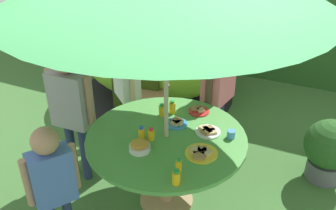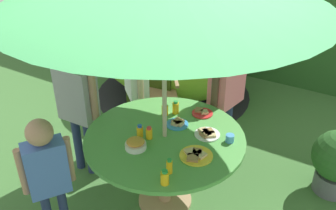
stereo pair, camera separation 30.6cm
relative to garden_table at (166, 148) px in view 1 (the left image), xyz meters
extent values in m
cube|color=#3D6B33|center=(0.00, 0.00, -0.61)|extent=(10.00, 10.00, 0.02)
cube|color=#285623|center=(0.00, 3.27, 0.43)|extent=(9.00, 0.70, 2.06)
cylinder|color=tan|center=(0.00, 0.00, -0.59)|extent=(0.49, 0.49, 0.03)
cylinder|color=tan|center=(0.00, 0.00, -0.26)|extent=(0.11, 0.11, 0.69)
cylinder|color=#519E47|center=(0.00, 0.00, 0.11)|extent=(1.34, 1.34, 0.03)
cylinder|color=#B7AD8C|center=(0.00, 0.00, 0.43)|extent=(0.04, 0.04, 2.07)
cylinder|color=#93704C|center=(-0.74, 0.66, -0.38)|extent=(0.04, 0.04, 0.44)
cylinder|color=#93704C|center=(-0.40, 0.91, -0.38)|extent=(0.04, 0.04, 0.44)
cylinder|color=#93704C|center=(-1.01, 1.04, -0.38)|extent=(0.04, 0.04, 0.44)
cylinder|color=#93704C|center=(-0.67, 1.28, -0.38)|extent=(0.04, 0.04, 0.44)
cube|color=#93704C|center=(-0.70, 0.97, -0.14)|extent=(0.67, 0.68, 0.04)
cube|color=#93704C|center=(-0.84, 1.16, 0.17)|extent=(0.40, 0.30, 0.58)
cube|color=#93704C|center=(-0.87, 0.85, 0.08)|extent=(0.32, 0.43, 0.03)
cube|color=#93704C|center=(-0.53, 1.10, 0.08)|extent=(0.32, 0.43, 0.03)
ellipsoid|color=#8CC633|center=(-0.99, 1.86, 0.05)|extent=(2.28, 1.88, 1.30)
cylinder|color=black|center=(-0.99, 1.86, -0.60)|extent=(2.39, 2.39, 0.01)
cube|color=#314511|center=(-0.89, 1.08, -0.24)|extent=(0.58, 0.11, 0.59)
cylinder|color=#595960|center=(1.28, 0.93, -0.50)|extent=(0.33, 0.33, 0.20)
sphere|color=#285623|center=(1.28, 0.93, -0.20)|extent=(0.48, 0.48, 0.48)
cylinder|color=navy|center=(0.17, 0.98, -0.28)|extent=(0.09, 0.09, 0.64)
cylinder|color=navy|center=(0.14, 0.83, -0.28)|extent=(0.09, 0.09, 0.64)
cube|color=#EA727F|center=(0.16, 0.91, 0.31)|extent=(0.26, 0.40, 0.54)
cylinder|color=#4C3828|center=(0.19, 1.11, 0.34)|extent=(0.07, 0.07, 0.49)
cylinder|color=#4C3828|center=(0.12, 0.70, 0.34)|extent=(0.07, 0.07, 0.49)
sphere|color=#4C3828|center=(0.16, 0.91, 0.70)|extent=(0.24, 0.24, 0.24)
cylinder|color=brown|center=(-0.80, 0.71, -0.31)|extent=(0.08, 0.08, 0.59)
cylinder|color=brown|center=(-0.69, 0.61, -0.31)|extent=(0.08, 0.08, 0.59)
cube|color=white|center=(-0.75, 0.66, 0.24)|extent=(0.38, 0.37, 0.50)
cylinder|color=#D8B293|center=(-0.89, 0.79, 0.26)|extent=(0.06, 0.06, 0.45)
cylinder|color=#D8B293|center=(-0.60, 0.53, 0.26)|extent=(0.06, 0.06, 0.45)
sphere|color=#D8B293|center=(-0.75, 0.66, 0.60)|extent=(0.22, 0.22, 0.22)
cylinder|color=navy|center=(-1.00, -0.03, -0.29)|extent=(0.08, 0.08, 0.62)
cylinder|color=navy|center=(-0.85, -0.02, -0.29)|extent=(0.08, 0.08, 0.62)
cube|color=#99999E|center=(-0.92, -0.03, 0.27)|extent=(0.36, 0.21, 0.52)
cylinder|color=tan|center=(-1.12, -0.03, 0.30)|extent=(0.07, 0.07, 0.47)
cylinder|color=tan|center=(-0.73, -0.02, 0.30)|extent=(0.07, 0.07, 0.47)
sphere|color=tan|center=(-0.92, -0.03, 0.65)|extent=(0.23, 0.23, 0.23)
cube|color=#4C72C6|center=(-0.53, -0.79, 0.13)|extent=(0.30, 0.34, 0.43)
cylinder|color=tan|center=(-0.62, -0.93, 0.15)|extent=(0.06, 0.06, 0.39)
cylinder|color=tan|center=(-0.44, -0.65, 0.15)|extent=(0.06, 0.06, 0.39)
sphere|color=tan|center=(-0.53, -0.79, 0.44)|extent=(0.19, 0.19, 0.19)
cylinder|color=white|center=(-0.11, -0.26, 0.15)|extent=(0.17, 0.17, 0.05)
ellipsoid|color=gold|center=(-0.11, -0.26, 0.19)|extent=(0.14, 0.14, 0.04)
cylinder|color=white|center=(0.30, 0.19, 0.13)|extent=(0.21, 0.21, 0.01)
cube|color=tan|center=(0.33, 0.19, 0.15)|extent=(0.10, 0.10, 0.02)
cube|color=#9E7547|center=(0.30, 0.21, 0.15)|extent=(0.12, 0.12, 0.02)
cube|color=tan|center=(0.25, 0.20, 0.15)|extent=(0.10, 0.10, 0.02)
cube|color=#9E7547|center=(0.29, 0.17, 0.15)|extent=(0.10, 0.10, 0.02)
cylinder|color=#338CD8|center=(0.01, 0.20, 0.13)|extent=(0.19, 0.19, 0.01)
cube|color=tan|center=(0.03, 0.19, 0.15)|extent=(0.07, 0.07, 0.02)
cube|color=#9E7547|center=(0.00, 0.22, 0.15)|extent=(0.10, 0.10, 0.02)
cube|color=tan|center=(0.00, 0.18, 0.15)|extent=(0.06, 0.06, 0.02)
cylinder|color=yellow|center=(0.35, -0.11, 0.13)|extent=(0.26, 0.26, 0.01)
cube|color=tan|center=(0.38, -0.10, 0.15)|extent=(0.10, 0.10, 0.02)
cube|color=#9E7547|center=(0.34, -0.08, 0.15)|extent=(0.09, 0.09, 0.02)
cube|color=tan|center=(0.30, -0.11, 0.15)|extent=(0.11, 0.11, 0.02)
cube|color=#9E7547|center=(0.35, -0.16, 0.15)|extent=(0.11, 0.11, 0.02)
cylinder|color=red|center=(0.11, 0.47, 0.13)|extent=(0.19, 0.19, 0.01)
cube|color=tan|center=(0.13, 0.48, 0.15)|extent=(0.09, 0.09, 0.02)
cube|color=#9E7547|center=(0.07, 0.49, 0.15)|extent=(0.09, 0.09, 0.02)
cylinder|color=yellow|center=(0.30, -0.49, 0.17)|extent=(0.06, 0.06, 0.10)
cylinder|color=green|center=(0.30, -0.49, 0.23)|extent=(0.04, 0.04, 0.02)
cylinder|color=yellow|center=(0.27, -0.38, 0.17)|extent=(0.05, 0.05, 0.10)
cylinder|color=green|center=(0.27, -0.38, 0.24)|extent=(0.03, 0.03, 0.02)
cylinder|color=yellow|center=(-0.09, -0.09, 0.17)|extent=(0.05, 0.05, 0.09)
cylinder|color=red|center=(-0.09, -0.09, 0.22)|extent=(0.04, 0.04, 0.02)
cylinder|color=yellow|center=(-0.17, -0.11, 0.17)|extent=(0.05, 0.05, 0.09)
cylinder|color=blue|center=(-0.17, -0.11, 0.22)|extent=(0.04, 0.04, 0.02)
cylinder|color=yellow|center=(-0.10, 0.36, 0.18)|extent=(0.06, 0.06, 0.10)
cylinder|color=green|center=(-0.10, 0.36, 0.24)|extent=(0.04, 0.04, 0.02)
cylinder|color=yellow|center=(-0.17, 0.29, 0.17)|extent=(0.06, 0.06, 0.09)
cylinder|color=green|center=(-0.17, 0.29, 0.23)|extent=(0.04, 0.04, 0.02)
cylinder|color=#4C99D8|center=(0.49, 0.20, 0.16)|extent=(0.07, 0.07, 0.07)
camera|label=1|loc=(1.05, -2.31, 1.89)|focal=39.90mm
camera|label=2|loc=(1.32, -2.17, 1.89)|focal=39.90mm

